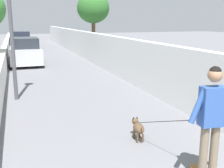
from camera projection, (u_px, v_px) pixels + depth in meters
name	position (u px, v px, depth m)	size (l,w,h in m)	color
ground_plane	(55.00, 68.00, 15.27)	(80.00, 80.00, 0.00)	slate
wall_left	(2.00, 67.00, 12.51)	(48.00, 0.30, 1.01)	silver
fence_right	(111.00, 54.00, 14.04)	(48.00, 0.30, 1.79)	white
tree_right_near	(93.00, 8.00, 20.27)	(2.35, 2.35, 4.47)	brown
person_skateboarder	(212.00, 114.00, 4.28)	(0.26, 0.72, 1.79)	#726651
dog	(138.00, 128.00, 6.03)	(2.13, 0.53, 1.06)	brown
car_near	(25.00, 52.00, 16.39)	(4.04, 1.80, 1.54)	silver
car_far	(21.00, 41.00, 25.48)	(3.98, 1.80, 1.54)	navy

